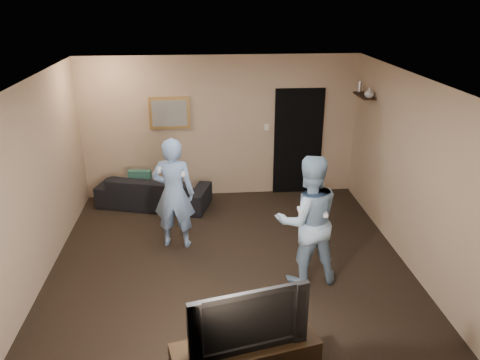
{
  "coord_description": "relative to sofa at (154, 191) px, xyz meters",
  "views": [
    {
      "loc": [
        -0.34,
        -5.76,
        3.61
      ],
      "look_at": [
        0.17,
        0.3,
        1.15
      ],
      "focal_mm": 35.0,
      "sensor_mm": 36.0,
      "label": 1
    }
  ],
  "objects": [
    {
      "name": "shelf_figurine",
      "position": [
        3.62,
        0.01,
        1.81
      ],
      "size": [
        0.06,
        0.06,
        0.18
      ],
      "primitive_type": "cylinder",
      "color": "#B9B9BD",
      "rests_on": "wall_shelf"
    },
    {
      "name": "throw_pillow",
      "position": [
        -0.23,
        0.0,
        0.19
      ],
      "size": [
        0.41,
        0.18,
        0.4
      ],
      "primitive_type": "cube",
      "rotation": [
        0.0,
        0.0,
        -0.14
      ],
      "color": "#16443A",
      "rests_on": "sofa"
    },
    {
      "name": "wall_left",
      "position": [
        -1.27,
        -2.06,
        1.01
      ],
      "size": [
        0.04,
        5.0,
        2.6
      ],
      "primitive_type": "cube",
      "color": "tan",
      "rests_on": "ground"
    },
    {
      "name": "wall_right",
      "position": [
        3.73,
        -2.06,
        1.01
      ],
      "size": [
        0.04,
        5.0,
        2.6
      ],
      "primitive_type": "cube",
      "color": "tan",
      "rests_on": "ground"
    },
    {
      "name": "wall_shelf",
      "position": [
        3.62,
        -0.26,
        1.7
      ],
      "size": [
        0.2,
        0.6,
        0.03
      ],
      "primitive_type": "cube",
      "color": "black",
      "rests_on": "wall_right"
    },
    {
      "name": "light_switch",
      "position": [
        2.08,
        0.42,
        1.01
      ],
      "size": [
        0.08,
        0.02,
        0.12
      ],
      "primitive_type": "cube",
      "color": "silver",
      "rests_on": "wall_back"
    },
    {
      "name": "ground",
      "position": [
        1.23,
        -2.06,
        -0.29
      ],
      "size": [
        5.0,
        5.0,
        0.0
      ],
      "primitive_type": "plane",
      "color": "black",
      "rests_on": "ground"
    },
    {
      "name": "shelf_vase",
      "position": [
        3.62,
        -0.47,
        1.8
      ],
      "size": [
        0.2,
        0.2,
        0.16
      ],
      "primitive_type": "imported",
      "rotation": [
        0.0,
        0.0,
        0.34
      ],
      "color": "#BCBCC2",
      "rests_on": "wall_shelf"
    },
    {
      "name": "wall_back",
      "position": [
        1.23,
        0.44,
        1.01
      ],
      "size": [
        5.0,
        0.04,
        2.6
      ],
      "primitive_type": "cube",
      "color": "tan",
      "rests_on": "ground"
    },
    {
      "name": "wii_player_right",
      "position": [
        2.21,
        -2.55,
        0.59
      ],
      "size": [
        0.92,
        0.75,
        1.76
      ],
      "color": "#8FB3D0",
      "rests_on": "ground"
    },
    {
      "name": "painting_canvas",
      "position": [
        0.33,
        0.39,
        1.31
      ],
      "size": [
        0.62,
        0.01,
        0.47
      ],
      "primitive_type": "cube",
      "color": "slate",
      "rests_on": "painting_frame"
    },
    {
      "name": "wii_player_left",
      "position": [
        0.45,
        -1.47,
        0.56
      ],
      "size": [
        0.68,
        0.54,
        1.7
      ],
      "color": "#79A0D3",
      "rests_on": "ground"
    },
    {
      "name": "television",
      "position": [
        1.24,
        -4.3,
        0.54
      ],
      "size": [
        1.14,
        0.4,
        0.66
      ],
      "primitive_type": "imported",
      "rotation": [
        0.0,
        0.0,
        0.23
      ],
      "color": "black",
      "rests_on": "tv_console"
    },
    {
      "name": "sofa",
      "position": [
        0.0,
        0.0,
        0.0
      ],
      "size": [
        2.1,
        1.27,
        0.57
      ],
      "primitive_type": "imported",
      "rotation": [
        0.0,
        0.0,
        2.87
      ],
      "color": "black",
      "rests_on": "ground"
    },
    {
      "name": "doorway",
      "position": [
        2.68,
        0.41,
        0.71
      ],
      "size": [
        0.9,
        0.06,
        2.0
      ],
      "primitive_type": "cube",
      "color": "black",
      "rests_on": "ground"
    },
    {
      "name": "wall_front",
      "position": [
        1.23,
        -4.56,
        1.01
      ],
      "size": [
        5.0,
        0.04,
        2.6
      ],
      "primitive_type": "cube",
      "color": "tan",
      "rests_on": "ground"
    },
    {
      "name": "painting_frame",
      "position": [
        0.33,
        0.42,
        1.31
      ],
      "size": [
        0.72,
        0.05,
        0.57
      ],
      "primitive_type": "cube",
      "color": "olive",
      "rests_on": "wall_back"
    },
    {
      "name": "ceiling",
      "position": [
        1.23,
        -2.06,
        2.31
      ],
      "size": [
        5.0,
        5.0,
        0.04
      ],
      "primitive_type": "cube",
      "color": "silver",
      "rests_on": "wall_back"
    }
  ]
}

